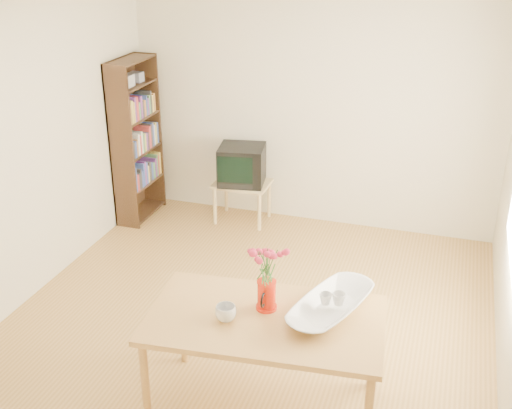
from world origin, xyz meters
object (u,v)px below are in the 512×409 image
(pitcher, at_px, (267,296))
(television, at_px, (242,164))
(bowl, at_px, (333,278))
(mug, at_px, (226,313))
(table, at_px, (265,327))

(pitcher, height_order, television, pitcher)
(bowl, bearing_deg, mug, -153.05)
(bowl, bearing_deg, table, -151.93)
(pitcher, height_order, bowl, bowl)
(mug, bearing_deg, pitcher, -166.90)
(table, height_order, television, television)
(table, xyz_separation_m, mug, (-0.23, -0.11, 0.13))
(pitcher, xyz_separation_m, television, (-1.12, 2.75, -0.17))
(table, height_order, mug, mug)
(pitcher, relative_size, television, 0.39)
(mug, distance_m, television, 3.10)
(table, bearing_deg, mug, -160.39)
(table, distance_m, mug, 0.29)
(table, distance_m, television, 3.07)
(mug, height_order, television, television)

